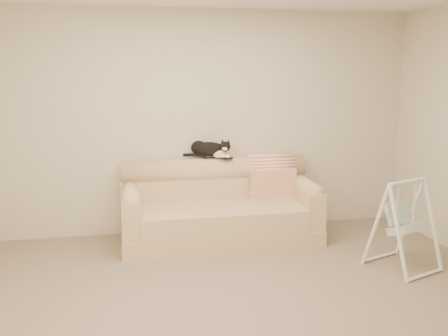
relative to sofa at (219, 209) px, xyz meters
name	(u,v)px	position (x,y,z in m)	size (l,w,h in m)	color
ground_plane	(243,302)	(-0.10, -1.62, -0.35)	(5.00, 5.00, 0.00)	#71614E
room_shell	(244,121)	(-0.10, -1.62, 1.18)	(5.04, 4.04, 2.60)	beige
sofa	(219,209)	(0.00, 0.00, 0.00)	(2.20, 0.93, 0.90)	tan
remote_a	(211,157)	(-0.05, 0.25, 0.56)	(0.18, 0.07, 0.03)	black
remote_b	(226,158)	(0.12, 0.20, 0.56)	(0.17, 0.14, 0.02)	black
tuxedo_cat	(210,149)	(-0.06, 0.27, 0.65)	(0.56, 0.40, 0.22)	black
throw_blanket	(270,171)	(0.67, 0.23, 0.37)	(0.55, 0.38, 0.58)	#D75B43
baby_swing	(404,224)	(1.61, -1.19, 0.09)	(0.71, 0.73, 0.89)	white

